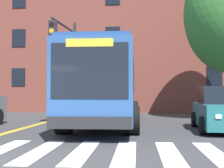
{
  "coord_description": "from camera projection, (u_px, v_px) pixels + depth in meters",
  "views": [
    {
      "loc": [
        3.87,
        -5.69,
        1.49
      ],
      "look_at": [
        2.21,
        7.94,
        1.9
      ],
      "focal_mm": 50.0,
      "sensor_mm": 36.0,
      "label": 1
    }
  ],
  "objects": [
    {
      "name": "lane_line_yellow_outer",
      "position": [
        76.0,
        114.0,
        22.21
      ],
      "size": [
        0.12,
        36.0,
        0.01
      ],
      "primitive_type": "cube",
      "color": "gold",
      "rests_on": "ground"
    },
    {
      "name": "building_facade",
      "position": [
        79.0,
        50.0,
        28.79
      ],
      "size": [
        28.06,
        9.5,
        11.05
      ],
      "color": "brown",
      "rests_on": "ground"
    },
    {
      "name": "lane_line_yellow_inner",
      "position": [
        73.0,
        114.0,
        22.23
      ],
      "size": [
        0.12,
        36.0,
        0.01
      ],
      "primitive_type": "cube",
      "color": "gold",
      "rests_on": "ground"
    },
    {
      "name": "traffic_light_overhead",
      "position": [
        66.0,
        52.0,
        16.09
      ],
      "size": [
        0.44,
        3.71,
        5.49
      ],
      "color": "#28282D",
      "rests_on": "ground"
    },
    {
      "name": "crosswalk",
      "position": [
        20.0,
        151.0,
        8.08
      ],
      "size": [
        12.7,
        3.87,
        0.01
      ],
      "color": "white",
      "rests_on": "ground"
    },
    {
      "name": "car_teal_far_lane",
      "position": [
        222.0,
        110.0,
        12.42
      ],
      "size": [
        2.2,
        4.37,
        1.77
      ],
      "color": "#236B70",
      "rests_on": "ground"
    },
    {
      "name": "city_bus",
      "position": [
        106.0,
        86.0,
        14.8
      ],
      "size": [
        3.42,
        11.37,
        3.38
      ],
      "color": "#2D5699",
      "rests_on": "ground"
    }
  ]
}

